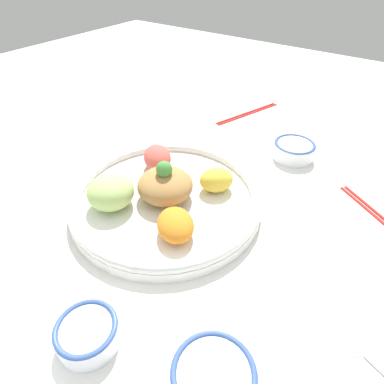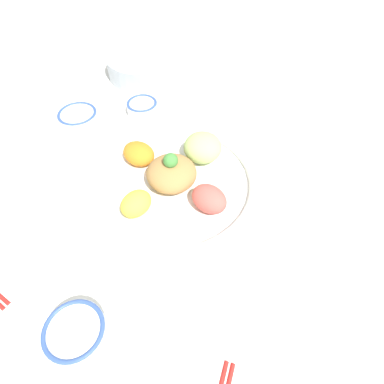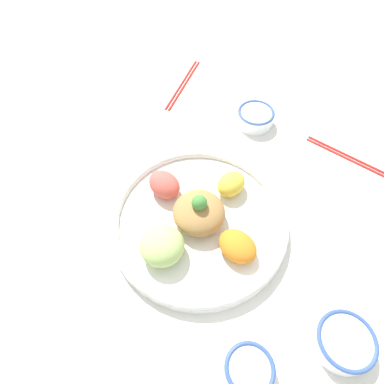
{
  "view_description": "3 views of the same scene",
  "coord_description": "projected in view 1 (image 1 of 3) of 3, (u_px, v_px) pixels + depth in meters",
  "views": [
    {
      "loc": [
        -0.34,
        0.36,
        0.42
      ],
      "look_at": [
        -0.06,
        -0.03,
        0.03
      ],
      "focal_mm": 30.0,
      "sensor_mm": 36.0,
      "label": 1
    },
    {
      "loc": [
        0.02,
        -0.45,
        0.53
      ],
      "look_at": [
        0.01,
        -0.03,
        0.03
      ],
      "focal_mm": 30.0,
      "sensor_mm": 36.0,
      "label": 2
    },
    {
      "loc": [
        -0.03,
        0.33,
        0.6
      ],
      "look_at": [
        -0.01,
        -0.01,
        0.1
      ],
      "focal_mm": 30.0,
      "sensor_mm": 36.0,
      "label": 3
    }
  ],
  "objects": [
    {
      "name": "rice_bowl_blue",
      "position": [
        88.0,
        333.0,
        0.41
      ],
      "size": [
        0.08,
        0.08,
        0.04
      ],
      "color": "white",
      "rests_on": "ground_plane"
    },
    {
      "name": "sauce_bowl_dark",
      "position": [
        294.0,
        149.0,
        0.75
      ],
      "size": [
        0.09,
        0.09,
        0.04
      ],
      "color": "white",
      "rests_on": "ground_plane"
    },
    {
      "name": "ground_plane",
      "position": [
        158.0,
        198.0,
        0.65
      ],
      "size": [
        2.4,
        2.4,
        0.0
      ],
      "primitive_type": "plane",
      "color": "white"
    },
    {
      "name": "salad_platter",
      "position": [
        164.0,
        195.0,
        0.61
      ],
      "size": [
        0.37,
        0.37,
        0.1
      ],
      "color": "white",
      "rests_on": "ground_plane"
    },
    {
      "name": "sauce_bowl_red",
      "position": [
        213.0,
        378.0,
        0.37
      ],
      "size": [
        0.1,
        0.1,
        0.04
      ],
      "color": "white",
      "rests_on": "ground_plane"
    },
    {
      "name": "serving_spoon_main",
      "position": [
        371.0,
        357.0,
        0.4
      ],
      "size": [
        0.13,
        0.07,
        0.01
      ],
      "rotation": [
        0.0,
        0.0,
        2.78
      ],
      "color": "beige",
      "rests_on": "ground_plane"
    },
    {
      "name": "chopsticks_pair_far",
      "position": [
        248.0,
        113.0,
        0.94
      ],
      "size": [
        0.09,
        0.23,
        0.01
      ],
      "rotation": [
        0.0,
        0.0,
        1.25
      ],
      "color": "red",
      "rests_on": "ground_plane"
    }
  ]
}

